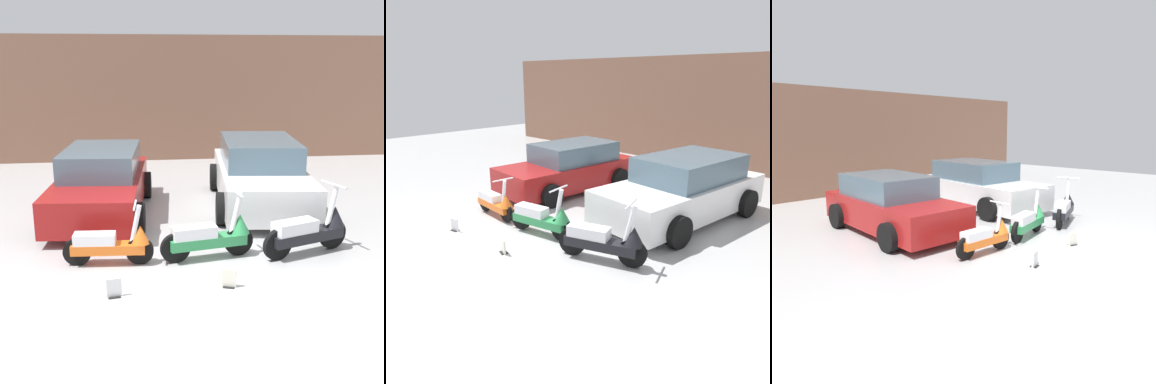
{
  "view_description": "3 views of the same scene",
  "coord_description": "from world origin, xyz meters",
  "views": [
    {
      "loc": [
        -0.65,
        -6.05,
        3.0
      ],
      "look_at": [
        0.28,
        1.62,
        0.86
      ],
      "focal_mm": 45.0,
      "sensor_mm": 36.0,
      "label": 1
    },
    {
      "loc": [
        5.73,
        -3.59,
        3.03
      ],
      "look_at": [
        0.5,
        1.81,
        0.68
      ],
      "focal_mm": 35.0,
      "sensor_mm": 36.0,
      "label": 2
    },
    {
      "loc": [
        -6.26,
        -3.61,
        2.36
      ],
      "look_at": [
        -0.13,
        2.22,
        0.9
      ],
      "focal_mm": 35.0,
      "sensor_mm": 36.0,
      "label": 3
    }
  ],
  "objects": [
    {
      "name": "ground_plane",
      "position": [
        0.0,
        0.0,
        0.0
      ],
      "size": [
        28.0,
        28.0,
        0.0
      ],
      "primitive_type": "plane",
      "color": "#B2B2B2"
    },
    {
      "name": "car_rear_left",
      "position": [
        -1.33,
        3.35,
        0.62
      ],
      "size": [
        2.09,
        3.93,
        1.29
      ],
      "rotation": [
        0.0,
        0.0,
        -1.66
      ],
      "color": "maroon",
      "rests_on": "ground_plane"
    },
    {
      "name": "wall_back",
      "position": [
        0.0,
        8.57,
        1.85
      ],
      "size": [
        19.6,
        0.12,
        3.69
      ],
      "primitive_type": "cube",
      "color": "#845B47",
      "rests_on": "ground_plane"
    },
    {
      "name": "scooter_front_right",
      "position": [
        0.49,
        0.84,
        0.37
      ],
      "size": [
        1.49,
        0.6,
        1.04
      ],
      "rotation": [
        0.0,
        0.0,
        0.18
      ],
      "color": "black",
      "rests_on": "ground_plane"
    },
    {
      "name": "placard_near_left_scooter",
      "position": [
        -0.98,
        -0.27,
        0.11
      ],
      "size": [
        0.2,
        0.15,
        0.26
      ],
      "rotation": [
        0.0,
        0.0,
        0.18
      ],
      "color": "black",
      "rests_on": "ground_plane"
    },
    {
      "name": "placard_near_right_scooter",
      "position": [
        0.57,
        -0.17,
        0.11
      ],
      "size": [
        0.2,
        0.16,
        0.26
      ],
      "rotation": [
        0.0,
        0.0,
        -0.32
      ],
      "color": "black",
      "rests_on": "ground_plane"
    },
    {
      "name": "car_rear_center",
      "position": [
        1.95,
        3.6,
        0.66
      ],
      "size": [
        2.31,
        4.22,
        1.38
      ],
      "rotation": [
        0.0,
        0.0,
        -1.68
      ],
      "color": "white",
      "rests_on": "ground_plane"
    },
    {
      "name": "scooter_front_center",
      "position": [
        2.07,
        0.85,
        0.39
      ],
      "size": [
        1.52,
        0.79,
        1.1
      ],
      "rotation": [
        0.0,
        0.0,
        0.33
      ],
      "color": "black",
      "rests_on": "ground_plane"
    },
    {
      "name": "scooter_front_left",
      "position": [
        -1.03,
        0.78,
        0.34
      ],
      "size": [
        1.36,
        0.49,
        0.95
      ],
      "rotation": [
        0.0,
        0.0,
        -0.07
      ],
      "color": "black",
      "rests_on": "ground_plane"
    }
  ]
}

